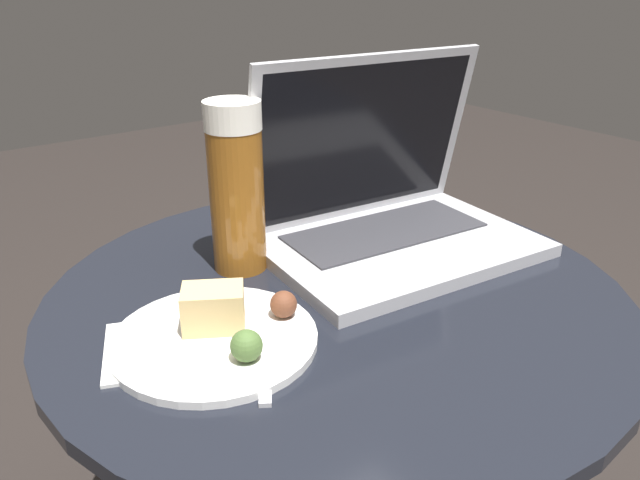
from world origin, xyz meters
TOP-DOWN VIEW (x-y plane):
  - table at (0.00, 0.00)m, footprint 0.72×0.72m
  - napkin at (-0.21, 0.00)m, footprint 0.19×0.17m
  - laptop at (0.14, 0.07)m, footprint 0.39×0.29m
  - beer_glass at (-0.06, 0.13)m, footprint 0.07×0.07m
  - snack_plate at (-0.17, -0.02)m, footprint 0.22×0.22m
  - fork at (-0.13, -0.04)m, footprint 0.12×0.18m

SIDE VIEW (x-z plane):
  - table at x=0.00m, z-range 0.12..0.65m
  - napkin at x=-0.21m, z-range 0.53..0.54m
  - fork at x=-0.13m, z-range 0.53..0.54m
  - snack_plate at x=-0.17m, z-range 0.52..0.57m
  - laptop at x=0.14m, z-range 0.45..0.72m
  - beer_glass at x=-0.06m, z-range 0.53..0.75m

